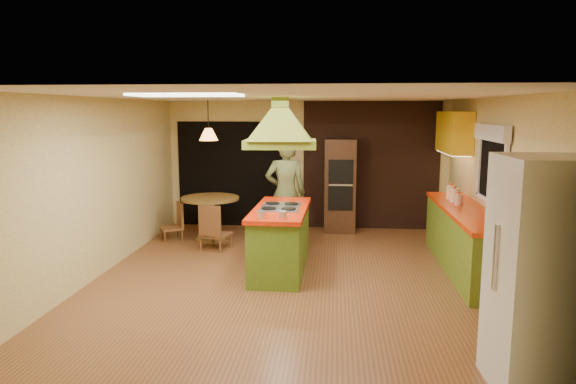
# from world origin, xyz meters

# --- Properties ---
(ground) EXTENTS (6.50, 6.50, 0.00)m
(ground) POSITION_xyz_m (0.00, 0.00, 0.00)
(ground) COLOR brown
(ground) RESTS_ON ground
(room_walls) EXTENTS (5.50, 6.50, 6.50)m
(room_walls) POSITION_xyz_m (0.00, 0.00, 1.25)
(room_walls) COLOR beige
(room_walls) RESTS_ON ground
(ceiling_plane) EXTENTS (6.50, 6.50, 0.00)m
(ceiling_plane) POSITION_xyz_m (0.00, 0.00, 2.50)
(ceiling_plane) COLOR silver
(ceiling_plane) RESTS_ON room_walls
(brick_panel) EXTENTS (2.64, 0.03, 2.50)m
(brick_panel) POSITION_xyz_m (1.25, 3.23, 1.25)
(brick_panel) COLOR #381E14
(brick_panel) RESTS_ON ground
(nook_opening) EXTENTS (2.20, 0.03, 2.10)m
(nook_opening) POSITION_xyz_m (-1.50, 3.23, 1.05)
(nook_opening) COLOR black
(nook_opening) RESTS_ON ground
(right_counter) EXTENTS (0.62, 3.05, 0.92)m
(right_counter) POSITION_xyz_m (2.45, 0.60, 0.46)
(right_counter) COLOR olive
(right_counter) RESTS_ON ground
(upper_cabinets) EXTENTS (0.34, 1.40, 0.70)m
(upper_cabinets) POSITION_xyz_m (2.57, 2.20, 1.95)
(upper_cabinets) COLOR yellow
(upper_cabinets) RESTS_ON room_walls
(window_right) EXTENTS (0.12, 1.35, 1.06)m
(window_right) POSITION_xyz_m (2.70, 0.40, 1.77)
(window_right) COLOR black
(window_right) RESTS_ON room_walls
(fluor_panel) EXTENTS (1.20, 0.60, 0.03)m
(fluor_panel) POSITION_xyz_m (-1.10, -1.20, 2.48)
(fluor_panel) COLOR white
(fluor_panel) RESTS_ON ceiling_plane
(kitchen_island) EXTENTS (0.79, 1.89, 0.95)m
(kitchen_island) POSITION_xyz_m (-0.22, 0.34, 0.47)
(kitchen_island) COLOR #567A1E
(kitchen_island) RESTS_ON ground
(range_hood) EXTENTS (1.04, 0.77, 0.79)m
(range_hood) POSITION_xyz_m (-0.22, 0.34, 2.25)
(range_hood) COLOR olive
(range_hood) RESTS_ON ceiling_plane
(man) EXTENTS (0.75, 0.55, 1.88)m
(man) POSITION_xyz_m (-0.27, 1.63, 0.94)
(man) COLOR #4D562E
(man) RESTS_ON ground
(refrigerator) EXTENTS (0.83, 0.79, 1.97)m
(refrigerator) POSITION_xyz_m (2.29, -2.68, 0.98)
(refrigerator) COLOR white
(refrigerator) RESTS_ON ground
(wall_oven) EXTENTS (0.61, 0.62, 1.78)m
(wall_oven) POSITION_xyz_m (0.66, 2.95, 0.89)
(wall_oven) COLOR #4C2C18
(wall_oven) RESTS_ON ground
(dining_table) EXTENTS (1.04, 1.04, 0.78)m
(dining_table) POSITION_xyz_m (-1.68, 2.07, 0.55)
(dining_table) COLOR brown
(dining_table) RESTS_ON ground
(chair_left) EXTENTS (0.51, 0.51, 0.67)m
(chair_left) POSITION_xyz_m (-2.38, 1.97, 0.34)
(chair_left) COLOR brown
(chair_left) RESTS_ON ground
(chair_near) EXTENTS (0.54, 0.54, 0.78)m
(chair_near) POSITION_xyz_m (-1.43, 1.42, 0.39)
(chair_near) COLOR brown
(chair_near) RESTS_ON ground
(pendant_lamp) EXTENTS (0.42, 0.42, 0.21)m
(pendant_lamp) POSITION_xyz_m (-1.68, 2.07, 1.90)
(pendant_lamp) COLOR #FF9E3F
(pendant_lamp) RESTS_ON ceiling_plane
(canister_large) EXTENTS (0.16, 0.16, 0.21)m
(canister_large) POSITION_xyz_m (2.40, 1.42, 1.03)
(canister_large) COLOR #FFEBCD
(canister_large) RESTS_ON right_counter
(canister_medium) EXTENTS (0.19, 0.19, 0.21)m
(canister_medium) POSITION_xyz_m (2.40, 1.16, 1.02)
(canister_medium) COLOR #FDEBCB
(canister_medium) RESTS_ON right_counter
(canister_small) EXTENTS (0.12, 0.12, 0.16)m
(canister_small) POSITION_xyz_m (2.40, 0.89, 1.00)
(canister_small) COLOR beige
(canister_small) RESTS_ON right_counter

